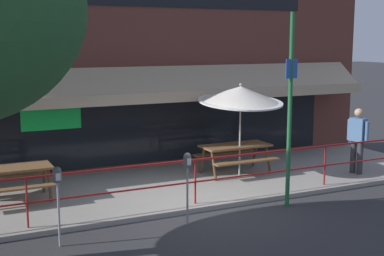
{
  "coord_description": "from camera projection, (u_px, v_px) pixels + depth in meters",
  "views": [
    {
      "loc": [
        -4.8,
        -9.56,
        3.54
      ],
      "look_at": [
        0.55,
        1.6,
        1.5
      ],
      "focal_mm": 50.0,
      "sensor_mm": 36.0,
      "label": 1
    }
  ],
  "objects": [
    {
      "name": "picnic_table_left",
      "position": [
        8.0,
        175.0,
        11.37
      ],
      "size": [
        1.8,
        1.42,
        0.76
      ],
      "color": "brown",
      "rests_on": "patio_deck"
    },
    {
      "name": "ground_plane",
      "position": [
        202.0,
        212.0,
        11.13
      ],
      "size": [
        120.0,
        120.0,
        0.0
      ],
      "primitive_type": "plane",
      "color": "#2D2D30"
    },
    {
      "name": "patio_railing",
      "position": [
        195.0,
        172.0,
        11.27
      ],
      "size": [
        13.84,
        0.04,
        0.97
      ],
      "color": "maroon",
      "rests_on": "patio_deck"
    },
    {
      "name": "street_sign_pole",
      "position": [
        290.0,
        109.0,
        11.17
      ],
      "size": [
        0.28,
        0.09,
        4.11
      ],
      "color": "#1E6033",
      "rests_on": "ground"
    },
    {
      "name": "patio_deck",
      "position": [
        164.0,
        186.0,
        12.9
      ],
      "size": [
        15.0,
        4.0,
        0.1
      ],
      "primitive_type": "cube",
      "color": "gray",
      "rests_on": "ground"
    },
    {
      "name": "parking_meter_near",
      "position": [
        57.0,
        182.0,
        9.09
      ],
      "size": [
        0.15,
        0.16,
        1.42
      ],
      "color": "gray",
      "rests_on": "ground"
    },
    {
      "name": "restaurant_building",
      "position": [
        131.0,
        37.0,
        14.3
      ],
      "size": [
        15.0,
        1.6,
        7.3
      ],
      "color": "brown",
      "rests_on": "ground"
    },
    {
      "name": "patio_umbrella_centre",
      "position": [
        240.0,
        95.0,
        13.41
      ],
      "size": [
        2.14,
        2.14,
        2.4
      ],
      "color": "#B7B2A8",
      "rests_on": "patio_deck"
    },
    {
      "name": "pedestrian_walking",
      "position": [
        358.0,
        137.0,
        13.8
      ],
      "size": [
        0.33,
        0.6,
        1.71
      ],
      "color": "#333338",
      "rests_on": "patio_deck"
    },
    {
      "name": "picnic_table_centre",
      "position": [
        235.0,
        151.0,
        13.84
      ],
      "size": [
        1.8,
        1.42,
        0.76
      ],
      "color": "brown",
      "rests_on": "patio_deck"
    },
    {
      "name": "parking_meter_far",
      "position": [
        187.0,
        167.0,
        10.21
      ],
      "size": [
        0.15,
        0.16,
        1.42
      ],
      "color": "gray",
      "rests_on": "ground"
    }
  ]
}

